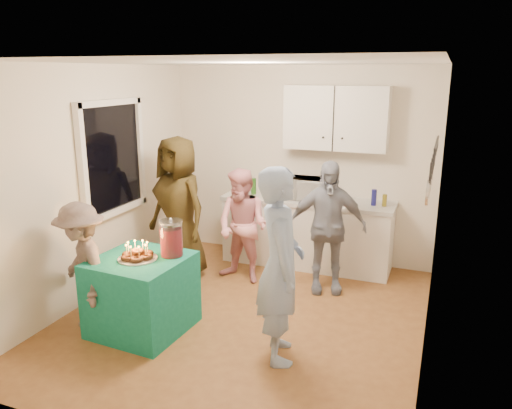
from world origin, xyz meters
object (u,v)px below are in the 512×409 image
(party_table, at_px, (142,294))
(woman_back_left, at_px, (179,208))
(counter, at_px, (307,234))
(woman_back_center, at_px, (243,226))
(woman_back_right, at_px, (327,227))
(microwave, at_px, (308,188))
(punch_jar, at_px, (171,239))
(child_near_left, at_px, (82,268))
(man_birthday, at_px, (280,265))

(party_table, height_order, woman_back_left, woman_back_left)
(counter, bearing_deg, woman_back_left, -146.75)
(woman_back_center, xyz_separation_m, woman_back_right, (1.01, 0.09, 0.08))
(counter, xyz_separation_m, microwave, (-0.00, 0.00, 0.62))
(punch_jar, relative_size, woman_back_right, 0.22)
(woman_back_left, distance_m, child_near_left, 1.60)
(counter, xyz_separation_m, woman_back_right, (0.43, -0.71, 0.35))
(woman_back_center, bearing_deg, punch_jar, -88.13)
(counter, bearing_deg, woman_back_right, -59.04)
(party_table, height_order, child_near_left, child_near_left)
(counter, xyz_separation_m, child_near_left, (-1.58, -2.49, 0.23))
(woman_back_left, bearing_deg, punch_jar, -44.85)
(man_birthday, height_order, woman_back_left, woman_back_left)
(woman_back_center, bearing_deg, microwave, 64.62)
(party_table, height_order, man_birthday, man_birthday)
(microwave, xyz_separation_m, man_birthday, (0.38, -2.25, -0.17))
(punch_jar, height_order, man_birthday, man_birthday)
(woman_back_center, bearing_deg, party_table, -96.32)
(party_table, xyz_separation_m, woman_back_right, (1.48, 1.58, 0.40))
(counter, xyz_separation_m, man_birthday, (0.38, -2.25, 0.45))
(party_table, distance_m, man_birthday, 1.51)
(microwave, xyz_separation_m, party_table, (-1.05, -2.29, -0.67))
(child_near_left, bearing_deg, punch_jar, 61.81)
(woman_back_right, bearing_deg, party_table, -150.94)
(microwave, xyz_separation_m, child_near_left, (-1.58, -2.49, -0.39))
(woman_back_left, relative_size, child_near_left, 1.35)
(woman_back_right, bearing_deg, man_birthday, -109.63)
(microwave, height_order, child_near_left, child_near_left)
(party_table, height_order, woman_back_center, woman_back_center)
(microwave, distance_m, party_table, 2.60)
(woman_back_center, height_order, woman_back_right, woman_back_right)
(counter, bearing_deg, woman_back_center, -126.42)
(microwave, height_order, woman_back_center, woman_back_center)
(punch_jar, bearing_deg, woman_back_right, 48.76)
(counter, bearing_deg, microwave, 180.00)
(microwave, bearing_deg, woman_back_right, -61.10)
(counter, distance_m, woman_back_right, 0.90)
(punch_jar, distance_m, woman_back_center, 1.34)
(man_birthday, xyz_separation_m, woman_back_right, (0.05, 1.54, -0.10))
(party_table, distance_m, punch_jar, 0.63)
(counter, distance_m, child_near_left, 2.96)
(counter, xyz_separation_m, party_table, (-1.05, -2.29, -0.05))
(microwave, distance_m, man_birthday, 2.29)
(counter, distance_m, party_table, 2.52)
(microwave, bearing_deg, woman_back_left, -148.84)
(woman_back_left, bearing_deg, microwave, 51.76)
(party_table, bearing_deg, woman_back_right, 46.87)
(microwave, relative_size, party_table, 0.59)
(woman_back_center, distance_m, woman_back_right, 1.02)
(woman_back_left, height_order, child_near_left, woman_back_left)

